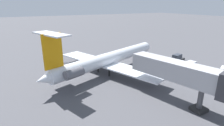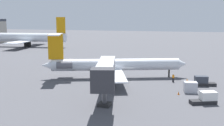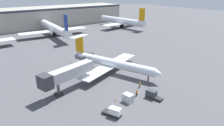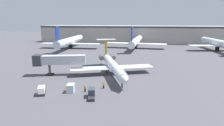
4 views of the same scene
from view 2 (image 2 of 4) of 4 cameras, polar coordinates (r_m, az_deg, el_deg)
The scene contains 10 objects.
ground_plane at distance 58.55m, azimuth 3.39°, elevation -3.37°, with size 400.00×400.00×0.10m, color #4C4C51.
regional_jet at distance 58.66m, azimuth -0.22°, elevation -0.28°, with size 25.31×30.65×9.62m.
jet_bridge at distance 41.87m, azimuth -1.42°, elevation -2.07°, with size 15.45×6.49×6.32m.
ground_crew_marshaller at distance 56.78m, azimuth 12.78°, elevation -3.07°, with size 0.48×0.45×1.69m.
ground_crew_loader at distance 52.97m, azimuth 15.51°, elevation -4.10°, with size 0.41×0.27×1.69m.
baggage_tug_lead at distance 55.30m, azimuth 18.61°, elevation -3.71°, with size 2.26×4.21×1.90m.
baggage_tug_trailing at distance 44.17m, azimuth 19.19°, elevation -7.06°, with size 2.88×4.23×1.90m.
cargo_container_uld at distance 49.78m, azimuth 16.20°, elevation -4.91°, with size 1.97×2.46×1.89m.
traffic_cone_mid at distance 47.93m, azimuth 13.86°, elevation -6.20°, with size 0.36×0.36×0.55m.
parked_airliner_centre at distance 126.23m, azimuth -17.36°, elevation 5.15°, with size 30.42×35.79×13.16m.
Camera 2 is at (-55.62, -12.65, 13.13)m, focal length 43.36 mm.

